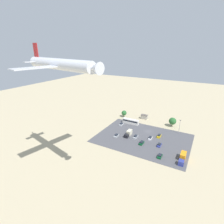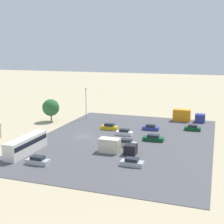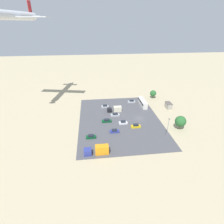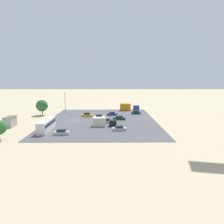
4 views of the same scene
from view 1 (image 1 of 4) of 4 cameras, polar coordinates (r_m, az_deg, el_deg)
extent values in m
plane|color=tan|center=(117.06, 11.71, -6.27)|extent=(400.00, 400.00, 0.00)
cube|color=#4C4C51|center=(108.40, 10.00, -8.40)|extent=(54.08, 39.71, 0.08)
cube|color=#9E998E|center=(135.97, 10.47, -1.58)|extent=(4.82, 2.58, 3.19)
cube|color=#59514C|center=(135.37, 10.51, -0.93)|extent=(5.06, 2.82, 0.12)
cube|color=silver|center=(125.98, 6.11, -3.07)|extent=(11.81, 2.58, 3.38)
cube|color=black|center=(125.74, 6.12, -2.82)|extent=(11.34, 2.62, 0.95)
cube|color=#ADB2B7|center=(123.63, 3.06, -4.09)|extent=(1.76, 4.34, 0.88)
cube|color=#1E232D|center=(123.32, 3.07, -3.77)|extent=(1.48, 2.43, 0.64)
cube|color=#ADB2B7|center=(108.45, 1.42, -7.79)|extent=(1.93, 4.16, 0.82)
cube|color=#1E232D|center=(108.11, 1.43, -7.46)|extent=(1.62, 2.33, 0.60)
cube|color=#0C4723|center=(93.11, 15.33, -13.79)|extent=(1.83, 4.07, 0.86)
cube|color=#1E232D|center=(92.70, 15.38, -13.41)|extent=(1.54, 2.28, 0.63)
cube|color=gold|center=(111.69, 15.12, -7.64)|extent=(1.75, 4.43, 0.92)
cube|color=#1E232D|center=(111.33, 15.15, -7.27)|extent=(1.47, 2.48, 0.67)
cube|color=silver|center=(108.06, 12.37, -8.40)|extent=(1.75, 4.11, 0.86)
cube|color=#1E232D|center=(107.71, 12.40, -8.05)|extent=(1.47, 2.30, 0.63)
cube|color=navy|center=(102.30, 15.17, -10.43)|extent=(1.79, 4.18, 0.83)
cube|color=#1E232D|center=(101.94, 15.21, -10.08)|extent=(1.50, 2.34, 0.61)
cube|color=#ADB2B7|center=(108.02, 7.67, -8.09)|extent=(1.86, 4.64, 0.88)
cube|color=#1E232D|center=(107.66, 7.69, -7.73)|extent=(1.56, 2.60, 0.64)
cube|color=#0C4723|center=(102.27, 9.62, -9.96)|extent=(1.90, 4.68, 0.85)
cube|color=#1E232D|center=(101.91, 9.65, -9.60)|extent=(1.59, 2.62, 0.62)
cube|color=black|center=(107.40, 4.71, -7.80)|extent=(2.39, 2.36, 2.00)
cube|color=beige|center=(110.82, 5.69, -6.64)|extent=(2.39, 4.19, 2.86)
cube|color=navy|center=(90.49, 21.64, -15.12)|extent=(2.45, 2.77, 2.38)
cube|color=orange|center=(94.60, 22.19, -13.16)|extent=(2.45, 4.93, 3.40)
cylinder|color=brown|center=(128.06, 19.01, -4.05)|extent=(0.36, 0.36, 2.25)
sphere|color=#28602D|center=(126.92, 19.16, -2.83)|extent=(4.92, 4.92, 4.92)
cylinder|color=brown|center=(137.90, 3.94, -1.25)|extent=(0.36, 0.36, 1.86)
sphere|color=#28602D|center=(137.03, 3.96, -0.32)|extent=(3.94, 3.94, 3.94)
cylinder|color=gray|center=(118.20, 21.15, -4.59)|extent=(0.20, 0.20, 8.91)
cube|color=#4C4C51|center=(116.43, 21.44, -2.52)|extent=(0.90, 0.28, 0.20)
cylinder|color=silver|center=(65.36, -17.13, 14.72)|extent=(34.51, 11.14, 3.85)
cone|color=silver|center=(50.71, -5.70, 14.09)|extent=(4.92, 4.48, 3.66)
cube|color=silver|center=(65.41, -17.08, 14.22)|extent=(11.35, 31.35, 0.36)
cube|color=silver|center=(78.01, -22.99, 14.97)|extent=(4.72, 11.30, 0.24)
cube|color=#B22323|center=(78.46, -23.66, 17.96)|extent=(3.09, 0.94, 5.52)
camera|label=2|loc=(123.43, -23.52, 4.17)|focal=50.00mm
camera|label=3|loc=(90.62, 59.73, 5.19)|focal=28.00mm
camera|label=4|loc=(144.15, -21.41, 4.79)|focal=35.00mm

